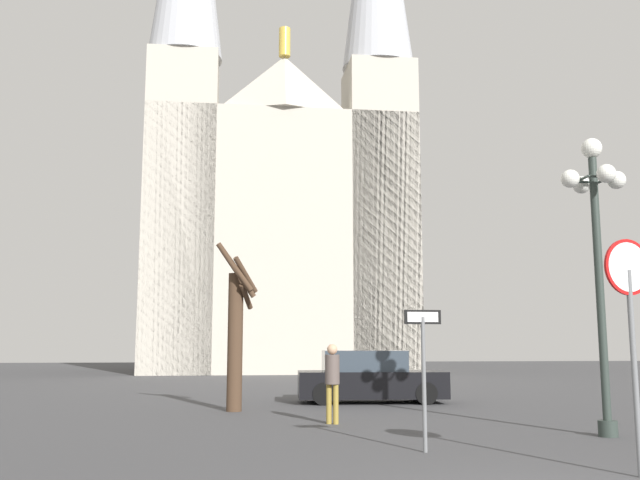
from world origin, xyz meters
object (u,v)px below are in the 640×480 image
Objects in this scene: cathedral at (279,194)px; bare_tree at (236,332)px; stop_sign at (630,308)px; pedestrian_walking at (332,375)px; street_lamp at (596,231)px; one_way_arrow_sign at (424,362)px; parked_car_near_black at (369,378)px.

cathedral reaches higher than bare_tree.
cathedral is 12.02× the size of stop_sign.
cathedral is at bearing 88.84° from pedestrian_walking.
street_lamp is 3.36× the size of pedestrian_walking.
one_way_arrow_sign is 0.39× the size of street_lamp.
pedestrian_walking is (-0.93, 4.16, -0.39)m from one_way_arrow_sign.
bare_tree is 4.78m from parked_car_near_black.
pedestrian_walking is at bearing 150.85° from street_lamp.
stop_sign is 11.05m from bare_tree.
bare_tree is (-5.29, 9.70, -0.18)m from stop_sign.
cathedral is 27.69m from bare_tree.
parked_car_near_black is at bearing -86.91° from cathedral.
street_lamp reaches higher than pedestrian_walking.
stop_sign is 1.83× the size of pedestrian_walking.
stop_sign is 7.40m from pedestrian_walking.
cathedral is at bearing 84.04° from bare_tree.
street_lamp is 1.33× the size of bare_tree.
pedestrian_walking is at bearing -109.12° from parked_car_near_black.
parked_car_near_black is at bearing 29.72° from bare_tree.
street_lamp is (1.70, 3.87, 1.71)m from stop_sign.
street_lamp is at bearing 20.09° from one_way_arrow_sign.
street_lamp is 9.22m from parked_car_near_black.
street_lamp is 6.27m from pedestrian_walking.
stop_sign is 0.71× the size of parked_car_near_black.
bare_tree is (-2.71, -25.93, -9.33)m from cathedral.
bare_tree is (-6.99, 5.83, -1.88)m from street_lamp.
parked_car_near_black is at bearing 70.88° from pedestrian_walking.
one_way_arrow_sign is 0.53× the size of bare_tree.
parked_car_near_black is at bearing 84.42° from one_way_arrow_sign.
stop_sign is at bearing -64.26° from pedestrian_walking.
one_way_arrow_sign is 9.62m from parked_car_near_black.
cathedral is 8.55× the size of parked_car_near_black.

